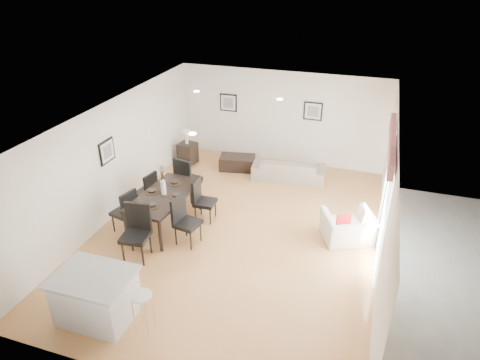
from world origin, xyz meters
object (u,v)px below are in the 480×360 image
(armchair, at_px, (348,228))
(dining_chair_head, at_px, (137,228))
(dining_chair_efar, at_px, (201,198))
(bar_stool, at_px, (142,300))
(side_table, at_px, (188,153))
(dining_chair_wfar, at_px, (148,190))
(coffee_table, at_px, (237,163))
(dining_table, at_px, (164,197))
(kitchen_island, at_px, (96,296))
(dining_chair_wnear, at_px, (126,209))
(dining_chair_foot, at_px, (186,177))
(dining_chair_enear, at_px, (184,218))
(sofa, at_px, (289,169))

(armchair, distance_m, dining_chair_head, 4.41)
(dining_chair_efar, distance_m, dining_chair_head, 1.80)
(dining_chair_efar, height_order, bar_stool, dining_chair_efar)
(side_table, bearing_deg, dining_chair_wfar, -85.49)
(dining_chair_efar, distance_m, coffee_table, 2.81)
(dining_table, xyz_separation_m, dining_chair_head, (-0.01, -1.18, -0.07))
(dining_chair_wfar, distance_m, kitchen_island, 3.49)
(armchair, xyz_separation_m, dining_chair_wnear, (-4.66, -1.16, 0.24))
(dining_chair_head, distance_m, dining_chair_foot, 2.37)
(armchair, bearing_deg, kitchen_island, 18.46)
(dining_chair_wfar, height_order, dining_chair_head, dining_chair_head)
(side_table, bearing_deg, armchair, -27.34)
(dining_chair_wfar, distance_m, coffee_table, 3.11)
(armchair, relative_size, kitchen_island, 0.79)
(dining_chair_wnear, xyz_separation_m, kitchen_island, (0.88, -2.41, -0.12))
(dining_chair_wnear, relative_size, dining_chair_enear, 0.96)
(dining_chair_wfar, distance_m, side_table, 2.74)
(dining_chair_head, relative_size, dining_chair_foot, 1.01)
(dining_chair_head, height_order, side_table, dining_chair_head)
(dining_chair_enear, bearing_deg, dining_table, 65.66)
(dining_table, distance_m, side_table, 3.33)
(armchair, distance_m, dining_chair_efar, 3.31)
(dining_chair_foot, relative_size, coffee_table, 1.18)
(dining_table, xyz_separation_m, coffee_table, (0.62, 3.26, -0.52))
(coffee_table, bearing_deg, bar_stool, -96.30)
(dining_table, bearing_deg, dining_chair_enear, -30.35)
(dining_chair_efar, height_order, kitchen_island, dining_chair_efar)
(dining_table, xyz_separation_m, dining_chair_enear, (0.68, -0.47, -0.12))
(dining_chair_wfar, distance_m, dining_chair_head, 1.78)
(dining_chair_wnear, distance_m, dining_chair_enear, 1.36)
(dining_chair_enear, xyz_separation_m, side_table, (-1.58, 3.65, -0.29))
(dining_chair_efar, relative_size, kitchen_island, 0.80)
(dining_chair_foot, relative_size, bar_stool, 1.55)
(coffee_table, distance_m, kitchen_island, 6.19)
(dining_table, height_order, dining_chair_foot, dining_chair_foot)
(dining_chair_wnear, distance_m, bar_stool, 2.99)
(dining_chair_enear, relative_size, side_table, 1.71)
(sofa, height_order, dining_chair_head, dining_chair_head)
(dining_chair_wnear, height_order, dining_chair_efar, dining_chair_wnear)
(bar_stool, bearing_deg, dining_chair_enear, 99.37)
(dining_chair_foot, height_order, bar_stool, dining_chair_foot)
(armchair, bearing_deg, dining_chair_foot, -32.40)
(dining_chair_foot, bearing_deg, dining_chair_head, 103.20)
(dining_chair_wnear, height_order, dining_chair_enear, dining_chair_enear)
(dining_chair_head, bearing_deg, sofa, 56.49)
(dining_chair_enear, bearing_deg, dining_chair_head, 146.20)
(dining_chair_foot, xyz_separation_m, bar_stool, (1.10, -4.10, -0.01))
(dining_chair_enear, distance_m, kitchen_island, 2.50)
(sofa, bearing_deg, side_table, -6.75)
(side_table, relative_size, kitchen_island, 0.49)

